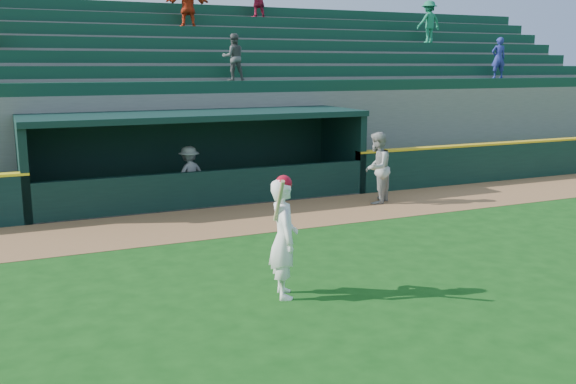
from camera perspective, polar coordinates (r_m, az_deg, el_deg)
name	(u,v)px	position (r m, az deg, el deg)	size (l,w,h in m)	color
ground	(325,280)	(11.51, 3.32, -7.78)	(120.00, 120.00, 0.00)	#124310
warning_track	(233,220)	(15.84, -4.93, -2.49)	(40.00, 3.00, 0.01)	#8C5F38
field_wall_right	(552,158)	(23.92, 22.44, 2.80)	(15.50, 0.30, 1.20)	black
wall_stripe_right	(554,140)	(23.85, 22.55, 4.29)	(15.50, 0.32, 0.06)	gold
dugout_player_front	(377,168)	(17.71, 7.91, 2.13)	(0.96, 0.74, 1.97)	#A4A49F
dugout_player_inside	(189,174)	(18.04, -8.76, 1.60)	(1.00, 0.58, 1.55)	#A6A6A1
dugout	(196,150)	(18.51, -8.22, 3.68)	(9.40, 2.80, 2.46)	slate
stands	(157,105)	(22.82, -11.54, 7.58)	(34.50, 6.25, 7.43)	slate
batter_at_plate	(284,237)	(10.42, -0.38, -4.00)	(0.62, 0.89, 2.04)	white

